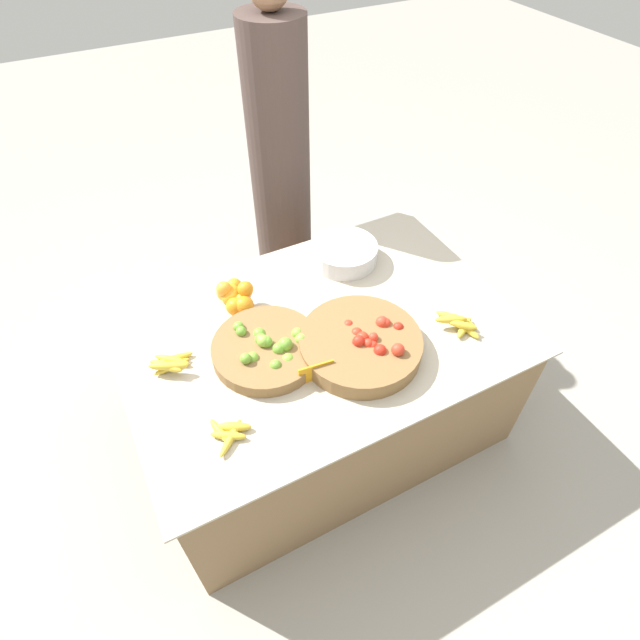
{
  "coord_description": "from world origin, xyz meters",
  "views": [
    {
      "loc": [
        -0.63,
        -1.22,
        2.15
      ],
      "look_at": [
        0.0,
        0.0,
        0.71
      ],
      "focal_mm": 28.0,
      "sensor_mm": 36.0,
      "label": 1
    }
  ],
  "objects_px": {
    "price_sign": "(316,372)",
    "lime_bowl": "(267,348)",
    "tomato_basket": "(361,344)",
    "metal_bowl": "(344,253)",
    "vendor_person": "(281,176)"
  },
  "relations": [
    {
      "from": "price_sign",
      "to": "lime_bowl",
      "type": "bearing_deg",
      "value": 126.0
    },
    {
      "from": "lime_bowl",
      "to": "tomato_basket",
      "type": "distance_m",
      "value": 0.36
    },
    {
      "from": "vendor_person",
      "to": "metal_bowl",
      "type": "bearing_deg",
      "value": -85.35
    },
    {
      "from": "lime_bowl",
      "to": "tomato_basket",
      "type": "height_order",
      "value": "tomato_basket"
    },
    {
      "from": "metal_bowl",
      "to": "price_sign",
      "type": "distance_m",
      "value": 0.7
    },
    {
      "from": "metal_bowl",
      "to": "price_sign",
      "type": "bearing_deg",
      "value": -127.63
    },
    {
      "from": "metal_bowl",
      "to": "price_sign",
      "type": "height_order",
      "value": "metal_bowl"
    },
    {
      "from": "vendor_person",
      "to": "tomato_basket",
      "type": "bearing_deg",
      "value": -98.31
    },
    {
      "from": "lime_bowl",
      "to": "metal_bowl",
      "type": "distance_m",
      "value": 0.65
    },
    {
      "from": "metal_bowl",
      "to": "vendor_person",
      "type": "relative_size",
      "value": 0.18
    },
    {
      "from": "lime_bowl",
      "to": "metal_bowl",
      "type": "height_order",
      "value": "lime_bowl"
    },
    {
      "from": "price_sign",
      "to": "vendor_person",
      "type": "bearing_deg",
      "value": 77.99
    },
    {
      "from": "vendor_person",
      "to": "lime_bowl",
      "type": "bearing_deg",
      "value": -117.32
    },
    {
      "from": "lime_bowl",
      "to": "price_sign",
      "type": "bearing_deg",
      "value": -60.25
    },
    {
      "from": "metal_bowl",
      "to": "vendor_person",
      "type": "distance_m",
      "value": 0.61
    }
  ]
}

